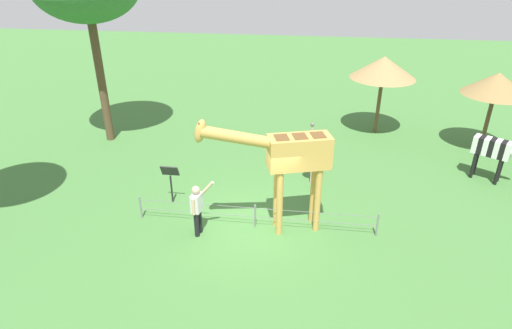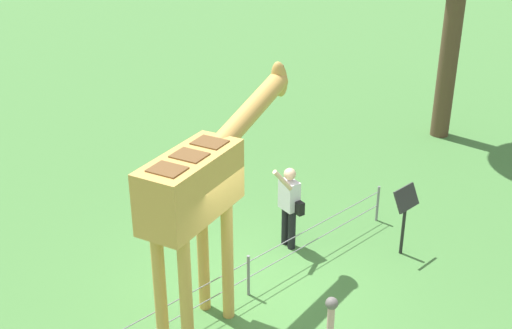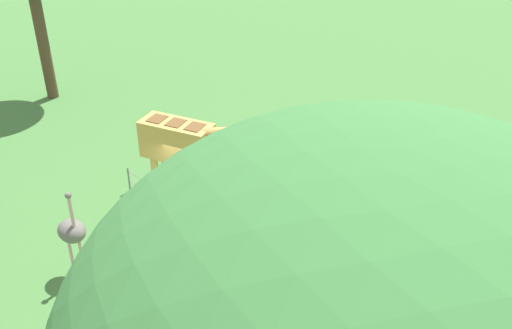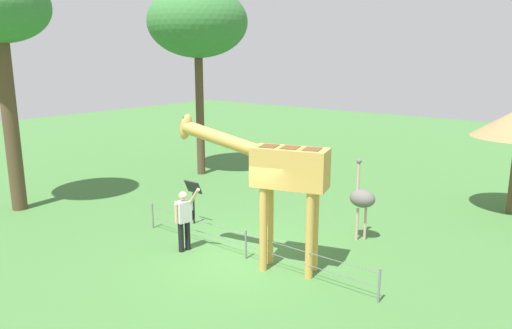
% 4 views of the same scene
% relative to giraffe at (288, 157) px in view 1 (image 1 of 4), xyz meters
% --- Properties ---
extents(ground_plane, '(60.00, 60.00, 0.00)m').
position_rel_giraffe_xyz_m(ground_plane, '(0.91, -0.01, -2.33)').
color(ground_plane, '#427538').
extents(giraffe, '(3.66, 1.53, 3.59)m').
position_rel_giraffe_xyz_m(giraffe, '(0.00, 0.00, 0.00)').
color(giraffe, gold).
rests_on(giraffe, ground_plane).
extents(visitor, '(0.66, 0.59, 1.73)m').
position_rel_giraffe_xyz_m(visitor, '(2.47, 0.61, -1.42)').
color(visitor, black).
rests_on(visitor, ground_plane).
extents(zebra, '(1.69, 1.21, 1.66)m').
position_rel_giraffe_xyz_m(zebra, '(-6.84, -3.86, -1.16)').
color(zebra, black).
rests_on(zebra, ground_plane).
extents(ostrich, '(0.70, 0.56, 2.25)m').
position_rel_giraffe_xyz_m(ostrich, '(-0.75, -2.85, -1.15)').
color(ostrich, '#CC9E93').
rests_on(ostrich, ground_plane).
extents(shade_hut_far, '(2.73, 2.73, 3.36)m').
position_rel_giraffe_xyz_m(shade_hut_far, '(-3.42, -7.84, 0.56)').
color(shade_hut_far, brown).
rests_on(shade_hut_far, ground_plane).
extents(shade_hut_aside, '(2.48, 2.48, 3.18)m').
position_rel_giraffe_xyz_m(shade_hut_aside, '(-7.48, -6.54, 0.40)').
color(shade_hut_aside, brown).
rests_on(shade_hut_aside, ground_plane).
extents(info_sign, '(0.56, 0.21, 1.32)m').
position_rel_giraffe_xyz_m(info_sign, '(3.75, -0.98, -1.38)').
color(info_sign, black).
rests_on(info_sign, ground_plane).
extents(wire_fence, '(7.05, 0.05, 0.75)m').
position_rel_giraffe_xyz_m(wire_fence, '(0.91, 0.04, -1.92)').
color(wire_fence, slate).
rests_on(wire_fence, ground_plane).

